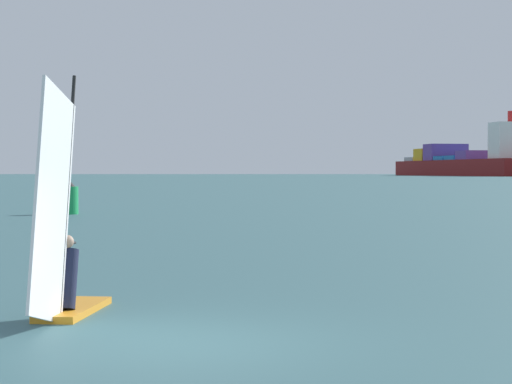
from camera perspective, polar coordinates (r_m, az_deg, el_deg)
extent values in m
plane|color=#386066|center=(13.22, -5.07, -9.11)|extent=(4000.00, 4000.00, 0.00)
cube|color=orange|center=(16.33, -10.90, -6.93)|extent=(1.03, 2.50, 0.12)
cylinder|color=black|center=(15.83, -11.29, 0.05)|extent=(0.20, 0.95, 3.88)
cube|color=white|center=(15.10, -12.13, -0.64)|extent=(0.39, 2.39, 3.90)
cylinder|color=black|center=(15.53, -11.66, -3.22)|extent=(0.27, 1.62, 0.04)
cylinder|color=#191E38|center=(15.93, -11.27, -5.14)|extent=(0.40, 0.59, 1.03)
sphere|color=tan|center=(15.87, -11.28, -2.94)|extent=(0.22, 0.22, 0.22)
cube|color=maroon|center=(582.06, 12.36, 1.42)|extent=(93.66, 159.94, 9.45)
cube|color=silver|center=(525.89, 15.09, 3.01)|extent=(24.56, 21.47, 19.48)
cylinder|color=red|center=(526.45, 15.10, 4.39)|extent=(4.00, 4.00, 6.00)
cube|color=#59388C|center=(560.90, 13.32, 2.17)|extent=(28.50, 24.09, 5.20)
cube|color=#1E66AD|center=(576.31, 12.61, 2.02)|extent=(28.50, 24.09, 2.60)
cube|color=#1E66AD|center=(591.82, 11.95, 2.00)|extent=(28.50, 24.09, 2.60)
cube|color=#59388C|center=(607.48, 11.32, 2.35)|extent=(28.50, 24.09, 10.40)
cube|color=gold|center=(623.12, 10.72, 2.21)|extent=(28.50, 24.09, 7.80)
cube|color=#99999E|center=(638.80, 10.15, 1.95)|extent=(28.50, 24.09, 2.60)
cylinder|color=#19994C|center=(54.19, -11.25, -0.49)|extent=(1.18, 1.18, 1.55)
cone|color=black|center=(54.17, -11.25, 0.59)|extent=(0.83, 0.83, 0.50)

